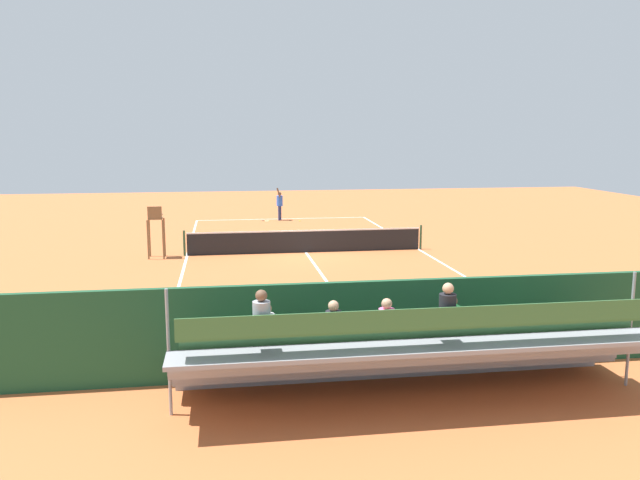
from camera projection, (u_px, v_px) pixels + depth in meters
The scene contains 11 objects.
ground_plane at pixel (306, 252), 27.34m from camera, with size 60.00×60.00×0.00m, color #BC6033.
court_line_markings at pixel (306, 252), 27.38m from camera, with size 10.10×22.20×0.01m.
tennis_net at pixel (306, 241), 27.26m from camera, with size 10.30×0.10×1.07m.
backdrop_wall at pixel (391, 326), 13.53m from camera, with size 18.00×0.16×2.00m, color #1E4C2D.
bleacher_stand at pixel (406, 349), 12.21m from camera, with size 9.06×2.40×2.48m.
umpire_chair at pixel (156, 226), 25.92m from camera, with size 0.67×0.67×2.14m.
courtside_bench at pixel (465, 331), 14.61m from camera, with size 1.80×0.40×0.93m.
equipment_bag at pixel (376, 354), 14.22m from camera, with size 0.90×0.36×0.36m, color #B22D2D.
tennis_player at pixel (280, 203), 37.30m from camera, with size 0.46×0.56×1.93m.
tennis_racket at pixel (266, 221), 37.01m from camera, with size 0.48×0.54×0.03m.
tennis_ball_near at pixel (300, 221), 36.94m from camera, with size 0.07×0.07×0.07m, color #CCDB33.
Camera 1 is at (3.48, 26.66, 5.04)m, focal length 35.80 mm.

